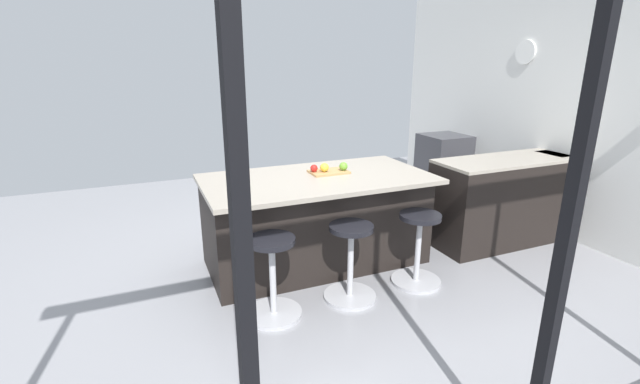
{
  "coord_description": "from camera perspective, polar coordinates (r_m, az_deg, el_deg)",
  "views": [
    {
      "loc": [
        1.53,
        3.64,
        1.92
      ],
      "look_at": [
        0.04,
        0.14,
        0.75
      ],
      "focal_mm": 24.21,
      "sensor_mm": 36.0,
      "label": 1
    }
  ],
  "objects": [
    {
      "name": "water_bottle",
      "position": [
        3.74,
        -9.98,
        2.69
      ],
      "size": [
        0.06,
        0.06,
        0.31
      ],
      "color": "silver",
      "rests_on": "kitchen_island"
    },
    {
      "name": "apple_yellow",
      "position": [
        4.08,
        0.59,
        3.26
      ],
      "size": [
        0.08,
        0.08,
        0.08
      ],
      "primitive_type": "sphere",
      "color": "gold",
      "rests_on": "cutting_board"
    },
    {
      "name": "stool_near_camera",
      "position": [
        3.38,
        -6.26,
        -11.47
      ],
      "size": [
        0.44,
        0.44,
        0.65
      ],
      "color": "#B7B7BC",
      "rests_on": "ground_plane"
    },
    {
      "name": "sink_cabinet",
      "position": [
        5.39,
        26.57,
        -0.35
      ],
      "size": [
        2.51,
        0.6,
        1.21
      ],
      "color": "black",
      "rests_on": "ground_plane"
    },
    {
      "name": "kitchen_island",
      "position": [
        4.16,
        -0.52,
        -3.64
      ],
      "size": [
        2.1,
        1.12,
        0.88
      ],
      "color": "black",
      "rests_on": "ground_plane"
    },
    {
      "name": "ground_plane",
      "position": [
        4.39,
        -0.21,
        -8.8
      ],
      "size": [
        7.37,
        7.37,
        0.0
      ],
      "primitive_type": "plane",
      "color": "gray"
    },
    {
      "name": "interior_partition_left",
      "position": [
        5.7,
        27.57,
        10.7
      ],
      "size": [
        0.15,
        5.13,
        2.94
      ],
      "color": "silver",
      "rests_on": "ground_plane"
    },
    {
      "name": "stool_middle",
      "position": [
        3.6,
        4.04,
        -9.52
      ],
      "size": [
        0.44,
        0.44,
        0.65
      ],
      "color": "#B7B7BC",
      "rests_on": "ground_plane"
    },
    {
      "name": "stool_by_window",
      "position": [
        3.92,
        12.81,
        -7.61
      ],
      "size": [
        0.44,
        0.44,
        0.65
      ],
      "color": "#B7B7BC",
      "rests_on": "ground_plane"
    },
    {
      "name": "oven_range",
      "position": [
        6.5,
        15.95,
        3.36
      ],
      "size": [
        0.6,
        0.61,
        0.9
      ],
      "color": "#38383D",
      "rests_on": "ground_plane"
    },
    {
      "name": "window_panel_rear",
      "position": [
        1.99,
        29.84,
        -5.07
      ],
      "size": [
        5.67,
        0.12,
        2.94
      ],
      "color": "silver",
      "rests_on": "ground_plane"
    },
    {
      "name": "apple_green",
      "position": [
        4.14,
        3.12,
        3.41
      ],
      "size": [
        0.08,
        0.08,
        0.08
      ],
      "primitive_type": "sphere",
      "color": "#609E2D",
      "rests_on": "cutting_board"
    },
    {
      "name": "apple_red",
      "position": [
        4.07,
        -0.8,
        3.16
      ],
      "size": [
        0.07,
        0.07,
        0.07
      ],
      "primitive_type": "sphere",
      "color": "red",
      "rests_on": "cutting_board"
    },
    {
      "name": "cutting_board",
      "position": [
        4.12,
        1.16,
        2.68
      ],
      "size": [
        0.36,
        0.24,
        0.02
      ],
      "primitive_type": "cube",
      "color": "tan",
      "rests_on": "kitchen_island"
    }
  ]
}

